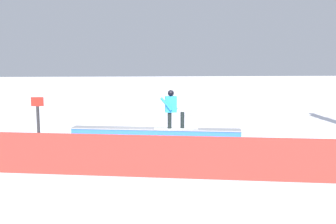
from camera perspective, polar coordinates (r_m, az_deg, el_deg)
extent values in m
plane|color=white|center=(13.64, -1.93, -4.60)|extent=(120.00, 120.00, 0.00)
cube|color=#2964B6|center=(13.59, -1.94, -3.61)|extent=(6.03, 1.64, 0.48)
cube|color=blue|center=(13.61, -1.94, -4.11)|extent=(6.04, 1.65, 0.12)
cube|color=gray|center=(13.54, -1.94, -2.53)|extent=(6.04, 1.69, 0.04)
cube|color=silver|center=(13.45, 1.21, -2.48)|extent=(1.55, 0.30, 0.01)
cylinder|color=black|center=(13.38, 0.24, -1.25)|extent=(0.14, 0.14, 0.57)
cylinder|color=black|center=(13.43, 2.18, -1.22)|extent=(0.14, 0.14, 0.57)
cube|color=#248DD6|center=(13.31, 0.43, 1.18)|extent=(0.40, 0.24, 0.56)
sphere|color=black|center=(13.27, 0.43, 2.86)|extent=(0.22, 0.22, 0.22)
cylinder|color=#248DD6|center=(13.12, -0.28, 1.21)|extent=(0.42, 0.09, 0.48)
cylinder|color=#248DD6|center=(13.48, 0.79, 1.38)|extent=(0.33, 0.09, 0.53)
cube|color=red|center=(9.46, -0.56, -6.77)|extent=(8.77, 1.79, 1.07)
cylinder|color=#262628|center=(13.30, -18.92, -2.21)|extent=(0.10, 0.10, 1.42)
cube|color=red|center=(13.18, -19.08, 1.48)|extent=(0.40, 0.04, 0.30)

